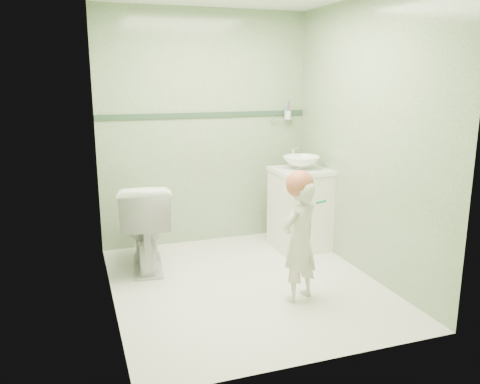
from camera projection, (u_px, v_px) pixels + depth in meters
name	position (u px, v px, depth m)	size (l,w,h in m)	color
ground	(246.00, 284.00, 4.21)	(2.50, 2.50, 0.00)	white
room_shell	(246.00, 145.00, 3.93)	(2.50, 2.54, 2.40)	gray
trim_stripe	(205.00, 115.00, 5.04)	(2.20, 0.02, 0.05)	#2A4530
vanity	(300.00, 210.00, 5.03)	(0.52, 0.50, 0.80)	white
counter	(301.00, 171.00, 4.94)	(0.54, 0.52, 0.04)	white
basin	(301.00, 163.00, 4.92)	(0.37, 0.37, 0.13)	white
faucet	(294.00, 152.00, 5.07)	(0.03, 0.13, 0.18)	silver
cup_holder	(287.00, 115.00, 5.27)	(0.26, 0.07, 0.21)	silver
toilet	(145.00, 225.00, 4.51)	(0.46, 0.80, 0.82)	white
toddler	(300.00, 241.00, 3.83)	(0.35, 0.23, 0.97)	beige
hair_cap	(300.00, 184.00, 3.75)	(0.22, 0.22, 0.22)	#AE593D
teal_toothbrush	(320.00, 202.00, 3.72)	(0.10, 0.14, 0.08)	#008D75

